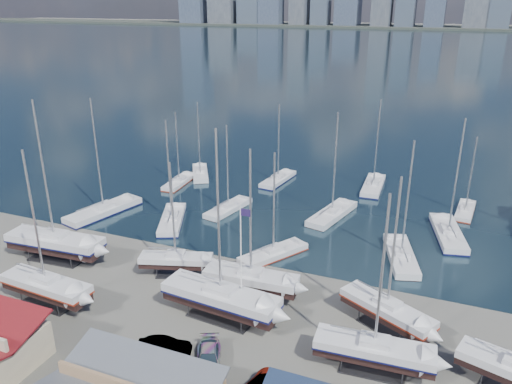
% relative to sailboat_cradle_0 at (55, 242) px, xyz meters
% --- Properties ---
extents(ground, '(1400.00, 1400.00, 0.00)m').
position_rel_sailboat_cradle_0_xyz_m(ground, '(23.12, -1.99, -2.24)').
color(ground, '#605E59').
rests_on(ground, ground).
extents(water, '(1400.00, 600.00, 0.40)m').
position_rel_sailboat_cradle_0_xyz_m(water, '(23.12, 308.01, -2.39)').
color(water, '#172A36').
rests_on(water, ground).
extents(far_shore, '(1400.00, 80.00, 2.20)m').
position_rel_sailboat_cradle_0_xyz_m(far_shore, '(23.12, 568.01, -1.14)').
color(far_shore, '#2D332D').
rests_on(far_shore, ground).
extents(sailboat_cradle_0, '(12.30, 4.18, 19.30)m').
position_rel_sailboat_cradle_0_xyz_m(sailboat_cradle_0, '(0.00, 0.00, 0.00)').
color(sailboat_cradle_0, '#2D2D33').
rests_on(sailboat_cradle_0, ground).
extents(sailboat_cradle_1, '(10.39, 3.52, 16.49)m').
position_rel_sailboat_cradle_0_xyz_m(sailboat_cradle_1, '(5.98, -7.83, -0.15)').
color(sailboat_cradle_1, '#2D2D33').
rests_on(sailboat_cradle_1, ground).
extents(sailboat_cradle_2, '(8.42, 4.65, 13.46)m').
position_rel_sailboat_cradle_0_xyz_m(sailboat_cradle_2, '(15.29, 2.09, -0.30)').
color(sailboat_cradle_2, '#2D2D33').
rests_on(sailboat_cradle_2, ground).
extents(sailboat_cradle_3, '(12.21, 4.41, 19.08)m').
position_rel_sailboat_cradle_0_xyz_m(sailboat_cradle_3, '(23.49, -3.30, -0.01)').
color(sailboat_cradle_3, '#2D2D33').
rests_on(sailboat_cradle_3, ground).
extents(sailboat_cradle_4, '(10.05, 3.31, 16.16)m').
position_rel_sailboat_cradle_0_xyz_m(sailboat_cradle_4, '(24.75, 1.25, -0.16)').
color(sailboat_cradle_4, '#2D2D33').
rests_on(sailboat_cradle_4, ground).
extents(sailboat_cradle_5, '(10.09, 3.41, 16.05)m').
position_rel_sailboat_cradle_0_xyz_m(sailboat_cradle_5, '(38.59, -5.36, -0.17)').
color(sailboat_cradle_5, '#2D2D33').
rests_on(sailboat_cradle_5, ground).
extents(sailboat_cradle_6, '(9.58, 6.78, 15.33)m').
position_rel_sailboat_cradle_0_xyz_m(sailboat_cradle_6, '(38.73, 0.92, -0.21)').
color(sailboat_cradle_6, '#2D2D33').
rests_on(sailboat_cradle_6, ground).
extents(sailboat_moored_0, '(6.18, 12.34, 17.77)m').
position_rel_sailboat_cradle_0_xyz_m(sailboat_moored_0, '(-3.49, 13.25, -1.93)').
color(sailboat_moored_0, black).
rests_on(sailboat_moored_0, water).
extents(sailboat_moored_1, '(2.94, 8.80, 12.96)m').
position_rel_sailboat_cradle_0_xyz_m(sailboat_moored_1, '(0.31, 28.48, -1.93)').
color(sailboat_moored_1, black).
rests_on(sailboat_moored_1, water).
extents(sailboat_moored_2, '(6.75, 9.21, 13.80)m').
position_rel_sailboat_cradle_0_xyz_m(sailboat_moored_2, '(1.53, 33.71, -1.92)').
color(sailboat_moored_2, black).
rests_on(sailboat_moored_2, water).
extents(sailboat_moored_3, '(6.76, 10.58, 15.38)m').
position_rel_sailboat_cradle_0_xyz_m(sailboat_moored_3, '(7.39, 14.28, -1.94)').
color(sailboat_moored_3, black).
rests_on(sailboat_moored_3, water).
extents(sailboat_moored_4, '(4.31, 9.33, 13.60)m').
position_rel_sailboat_cradle_0_xyz_m(sailboat_moored_4, '(12.92, 21.10, -1.92)').
color(sailboat_moored_4, black).
rests_on(sailboat_moored_4, water).
extents(sailboat_moored_5, '(3.78, 9.63, 14.01)m').
position_rel_sailboat_cradle_0_xyz_m(sailboat_moored_5, '(15.50, 35.80, -1.94)').
color(sailboat_moored_5, black).
rests_on(sailboat_moored_5, water).
extents(sailboat_moored_6, '(6.97, 9.28, 13.84)m').
position_rel_sailboat_cradle_0_xyz_m(sailboat_moored_6, '(23.98, 10.25, -1.94)').
color(sailboat_moored_6, black).
rests_on(sailboat_moored_6, water).
extents(sailboat_moored_7, '(5.34, 11.01, 16.02)m').
position_rel_sailboat_cradle_0_xyz_m(sailboat_moored_7, '(27.73, 24.61, -1.92)').
color(sailboat_moored_7, black).
rests_on(sailboat_moored_7, water).
extents(sailboat_moored_8, '(3.32, 10.54, 15.60)m').
position_rel_sailboat_cradle_0_xyz_m(sailboat_moored_8, '(31.24, 38.62, -1.93)').
color(sailboat_moored_8, black).
rests_on(sailboat_moored_8, water).
extents(sailboat_moored_9, '(5.58, 10.66, 15.50)m').
position_rel_sailboat_cradle_0_xyz_m(sailboat_moored_9, '(38.46, 15.38, -1.92)').
color(sailboat_moored_9, black).
rests_on(sailboat_moored_9, water).
extents(sailboat_moored_10, '(5.54, 11.56, 16.65)m').
position_rel_sailboat_cradle_0_xyz_m(sailboat_moored_10, '(43.47, 24.03, -1.93)').
color(sailboat_moored_10, black).
rests_on(sailboat_moored_10, water).
extents(sailboat_moored_11, '(3.01, 8.24, 12.06)m').
position_rel_sailboat_cradle_0_xyz_m(sailboat_moored_11, '(45.51, 33.32, -1.93)').
color(sailboat_moored_11, black).
rests_on(sailboat_moored_11, water).
extents(car_a, '(2.27, 4.69, 1.54)m').
position_rel_sailboat_cradle_0_xyz_m(car_a, '(18.04, -13.73, -1.47)').
color(car_a, gray).
rests_on(car_a, ground).
extents(car_b, '(5.06, 3.19, 1.57)m').
position_rel_sailboat_cradle_0_xyz_m(car_b, '(21.27, -10.28, -1.46)').
color(car_b, gray).
rests_on(car_b, ground).
extents(car_d, '(3.98, 5.50, 1.48)m').
position_rel_sailboat_cradle_0_xyz_m(car_d, '(25.49, -9.97, -1.50)').
color(car_d, gray).
rests_on(car_d, ground).
extents(flagpole, '(1.04, 0.12, 11.82)m').
position_rel_sailboat_cradle_0_xyz_m(flagpole, '(25.34, -2.33, 4.55)').
color(flagpole, white).
rests_on(flagpole, ground).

